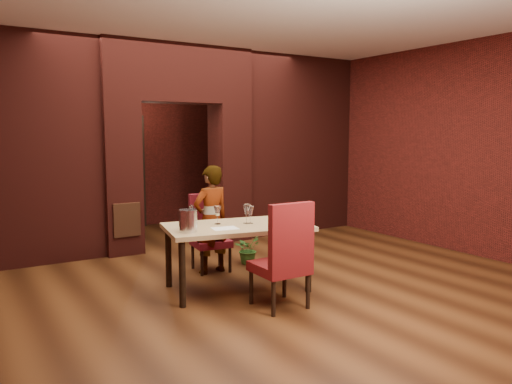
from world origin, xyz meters
The scene contains 23 objects.
floor centered at (0.00, 0.00, 0.00)m, with size 8.00×8.00×0.00m, color #4A2912.
ceiling centered at (0.00, 0.00, 3.20)m, with size 7.00×8.00×0.04m, color silver.
wall_back centered at (0.00, 4.00, 1.60)m, with size 7.00×0.04×3.20m, color maroon.
wall_right centered at (3.50, 0.00, 1.60)m, with size 0.04×8.00×3.20m, color maroon.
pillar_left centered at (-0.95, 2.00, 1.15)m, with size 0.55×0.55×2.30m, color maroon.
pillar_right centered at (0.95, 2.00, 1.15)m, with size 0.55×0.55×2.30m, color maroon.
lintel centered at (0.00, 2.00, 2.75)m, with size 2.45×0.55×0.90m, color maroon.
wing_wall_left centered at (-2.36, 2.00, 1.60)m, with size 2.27×0.35×3.20m, color maroon.
wing_wall_right centered at (2.36, 2.00, 1.60)m, with size 2.27×0.35×3.20m, color maroon.
vent_panel centered at (-0.95, 1.71, 0.55)m, with size 0.40×0.03×0.50m, color brown.
rear_door centered at (-0.40, 3.94, 1.05)m, with size 0.90×0.08×2.10m, color black.
rear_door_frame centered at (-0.40, 3.90, 1.05)m, with size 1.02×0.04×2.22m, color black.
dining_table centered at (-0.34, -0.51, 0.38)m, with size 1.64×0.92×0.77m, color tan.
chair_far centered at (-0.24, 0.37, 0.51)m, with size 0.46×0.46×1.02m, color maroon.
chair_near centered at (-0.26, -1.25, 0.57)m, with size 0.52×0.52×1.13m, color maroon.
person_seated centered at (-0.28, 0.29, 0.71)m, with size 0.52×0.34×1.42m, color silver.
wine_glass_a centered at (-0.51, -0.34, 0.88)m, with size 0.09×0.09×0.21m, color silver, non-canonical shape.
wine_glass_b centered at (-0.21, -0.50, 0.88)m, with size 0.09×0.09×0.23m, color silver, non-canonical shape.
wine_glass_c centered at (-0.17, -0.52, 0.88)m, with size 0.09×0.09×0.21m, color white, non-canonical shape.
tasting_sheet centered at (-0.57, -0.64, 0.77)m, with size 0.28×0.21×0.00m, color white.
wine_bucket centered at (-0.99, -0.58, 0.89)m, with size 0.20×0.20×0.24m, color silver.
water_bottle centered at (-0.86, -0.39, 0.90)m, with size 0.06×0.06×0.26m, color silver.
potted_plant centered at (0.36, 0.43, 0.21)m, with size 0.38×0.33×0.42m, color #2D5C21.
Camera 1 is at (-3.18, -5.47, 1.84)m, focal length 35.00 mm.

